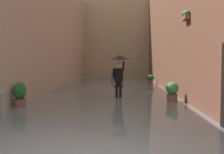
{
  "coord_description": "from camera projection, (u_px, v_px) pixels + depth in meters",
  "views": [
    {
      "loc": [
        -0.82,
        4.32,
        1.7
      ],
      "look_at": [
        -0.21,
        -8.37,
        1.04
      ],
      "focal_mm": 43.11,
      "sensor_mm": 36.0,
      "label": 1
    }
  ],
  "objects": [
    {
      "name": "person_wading",
      "position": [
        119.0,
        68.0,
        12.64
      ],
      "size": [
        0.95,
        0.95,
        2.15
      ],
      "color": "black",
      "rests_on": "ground_plane"
    },
    {
      "name": "ground_plane",
      "position": [
        111.0,
        91.0,
        16.33
      ],
      "size": [
        60.0,
        60.0,
        0.0
      ],
      "primitive_type": "plane",
      "color": "slate"
    },
    {
      "name": "building_facade_right",
      "position": [
        42.0,
        25.0,
        16.32
      ],
      "size": [
        2.04,
        27.85,
        8.04
      ],
      "color": "#A89989",
      "rests_on": "ground_plane"
    },
    {
      "name": "mooring_bollard",
      "position": [
        2.0,
        105.0,
        7.97
      ],
      "size": [
        0.3,
        0.3,
        0.93
      ],
      "color": "gray",
      "rests_on": "ground_plane"
    },
    {
      "name": "potted_plant_mid_right",
      "position": [
        20.0,
        95.0,
        9.82
      ],
      "size": [
        0.47,
        0.47,
        1.01
      ],
      "color": "brown",
      "rests_on": "ground_plane"
    },
    {
      "name": "potted_plant_mid_left",
      "position": [
        172.0,
        92.0,
        11.2
      ],
      "size": [
        0.54,
        0.54,
        0.92
      ],
      "color": "brown",
      "rests_on": "ground_plane"
    },
    {
      "name": "flood_water",
      "position": [
        111.0,
        90.0,
        16.33
      ],
      "size": [
        7.42,
        29.85,
        0.09
      ],
      "primitive_type": "cube",
      "color": "slate",
      "rests_on": "ground_plane"
    },
    {
      "name": "building_facade_far",
      "position": [
        117.0,
        38.0,
        28.9
      ],
      "size": [
        10.22,
        1.8,
        8.7
      ],
      "primitive_type": "cube",
      "color": "tan",
      "rests_on": "ground_plane"
    },
    {
      "name": "potted_plant_near_left",
      "position": [
        150.0,
        79.0,
        20.94
      ],
      "size": [
        0.62,
        0.62,
        0.8
      ],
      "color": "brown",
      "rests_on": "ground_plane"
    }
  ]
}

